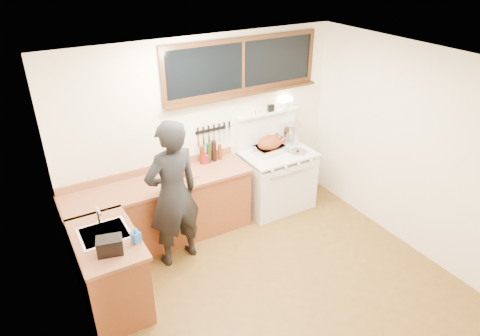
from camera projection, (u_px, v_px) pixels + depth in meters
ground_plane at (272, 284)px, 5.10m from camera, size 4.00×3.50×0.02m
room_shell at (278, 160)px, 4.33m from camera, size 4.10×3.60×2.65m
counter_back at (162, 211)px, 5.64m from camera, size 2.44×0.64×1.00m
counter_left at (110, 271)px, 4.61m from camera, size 0.64×1.09×0.90m
sink_unit at (105, 237)px, 4.50m from camera, size 0.50×0.45×0.37m
vintage_stove at (276, 178)px, 6.40m from camera, size 1.02×0.74×1.60m
back_window at (243, 72)px, 5.71m from camera, size 2.32×0.13×0.77m
left_doorway at (101, 311)px, 3.29m from camera, size 0.02×1.04×2.17m
knife_strip at (212, 131)px, 5.86m from camera, size 0.52×0.03×0.28m
man at (173, 195)px, 5.07m from camera, size 0.75×0.55×1.89m
soap_bottle at (136, 235)px, 4.30m from camera, size 0.10×0.10×0.18m
toaster at (110, 246)px, 4.16m from camera, size 0.28×0.22×0.17m
cutting_board at (179, 174)px, 5.50m from camera, size 0.48×0.39×0.14m
roast_turkey at (270, 146)px, 6.16m from camera, size 0.51×0.40×0.26m
stockpot at (291, 132)px, 6.46m from camera, size 0.33×0.33×0.31m
saucepan at (276, 140)px, 6.43m from camera, size 0.20×0.30×0.12m
pot_lid at (298, 152)px, 6.19m from camera, size 0.30×0.30×0.04m
coffee_tin at (206, 159)px, 5.86m from camera, size 0.11×0.10×0.13m
pitcher at (184, 164)px, 5.70m from camera, size 0.10×0.10×0.16m
bottle_cluster at (211, 153)px, 5.87m from camera, size 0.33×0.07×0.30m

